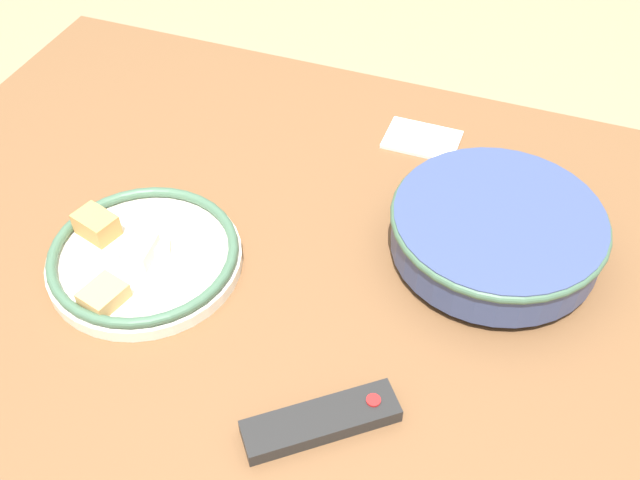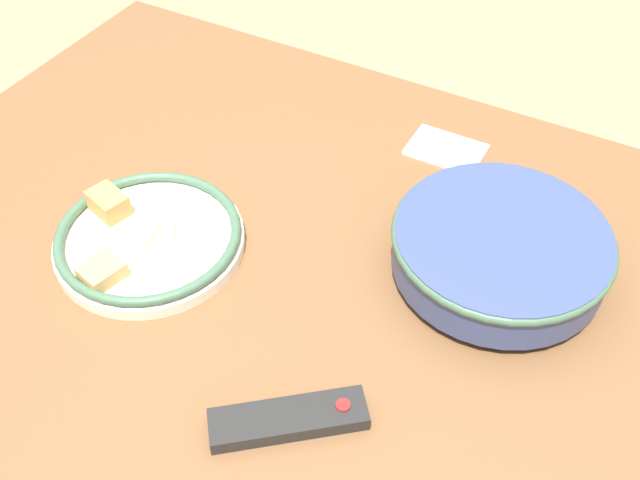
# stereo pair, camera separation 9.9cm
# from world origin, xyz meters

# --- Properties ---
(dining_table) EXTENTS (1.27, 0.93, 0.75)m
(dining_table) POSITION_xyz_m (0.00, 0.00, 0.67)
(dining_table) COLOR brown
(dining_table) RESTS_ON ground_plane
(noodle_bowl) EXTENTS (0.29, 0.29, 0.08)m
(noodle_bowl) POSITION_xyz_m (-0.25, -0.10, 0.80)
(noodle_bowl) COLOR #384775
(noodle_bowl) RESTS_ON dining_table
(food_plate) EXTENTS (0.26, 0.26, 0.05)m
(food_plate) POSITION_xyz_m (0.18, 0.08, 0.77)
(food_plate) COLOR silver
(food_plate) RESTS_ON dining_table
(tv_remote) EXTENTS (0.17, 0.15, 0.02)m
(tv_remote) POSITION_xyz_m (-0.13, 0.23, 0.76)
(tv_remote) COLOR black
(tv_remote) RESTS_ON dining_table
(folded_napkin) EXTENTS (0.12, 0.08, 0.01)m
(folded_napkin) POSITION_xyz_m (-0.10, -0.31, 0.76)
(folded_napkin) COLOR white
(folded_napkin) RESTS_ON dining_table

